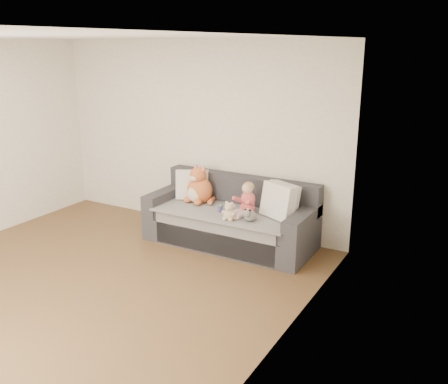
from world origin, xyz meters
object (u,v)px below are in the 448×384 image
toddler (246,201)px  plush_cat (199,188)px  sofa (231,220)px  teddy_bear (229,213)px  sippy_cup (221,208)px

toddler → plush_cat: 0.79m
sofa → toddler: size_ratio=5.19×
sofa → teddy_bear: sofa is taller
teddy_bear → sofa: bearing=114.4°
teddy_bear → toddler: bearing=76.1°
sofa → sippy_cup: sofa is taller
plush_cat → toddler: bearing=1.2°
plush_cat → teddy_bear: plush_cat is taller
sofa → teddy_bear: size_ratio=9.18×
toddler → plush_cat: (-0.78, 0.12, 0.03)m
toddler → teddy_bear: toddler is taller
toddler → sofa: bearing=178.1°
plush_cat → teddy_bear: bearing=-21.5°
plush_cat → teddy_bear: (0.70, -0.44, -0.10)m
teddy_bear → sippy_cup: 0.32m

